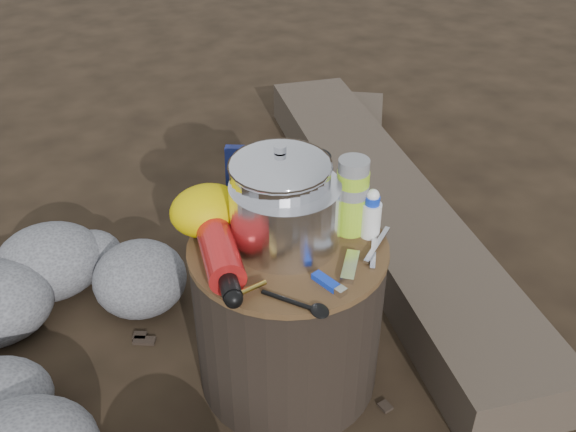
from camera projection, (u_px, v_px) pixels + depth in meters
name	position (u px, v px, depth m)	size (l,w,h in m)	color
ground	(288.00, 372.00, 1.62)	(60.00, 60.00, 0.00)	black
stump	(288.00, 313.00, 1.51)	(0.44, 0.44, 0.40)	black
rock_ring	(76.00, 354.00, 1.53)	(0.48, 1.06, 0.21)	#59595E
log_main	(382.00, 204.00, 2.13)	(0.30, 1.80, 0.15)	#3D3329
log_small	(350.00, 166.00, 2.39)	(0.21, 1.17, 0.10)	#3D3329
foil_windscreen	(285.00, 214.00, 1.37)	(0.24, 0.24, 0.14)	silver
camping_pot	(280.00, 195.00, 1.36)	(0.21, 0.21, 0.21)	silver
fuel_bottle	(218.00, 245.00, 1.33)	(0.08, 0.31, 0.08)	red
thermos	(352.00, 196.00, 1.39)	(0.07, 0.07, 0.18)	#9DD325
travel_mug	(312.00, 179.00, 1.51)	(0.08, 0.08, 0.12)	black
stuff_sack	(207.00, 210.00, 1.40)	(0.17, 0.14, 0.11)	#D6B800
food_pouch	(251.00, 177.00, 1.49)	(0.12, 0.03, 0.15)	#0C1451
lighter	(326.00, 281.00, 1.28)	(0.02, 0.08, 0.02)	#1235C4
multitool	(350.00, 266.00, 1.32)	(0.03, 0.10, 0.01)	silver
pot_grabber	(374.00, 248.00, 1.37)	(0.04, 0.14, 0.01)	silver
spork	(289.00, 300.00, 1.24)	(0.03, 0.14, 0.01)	black
squeeze_bottle	(371.00, 216.00, 1.40)	(0.04, 0.04, 0.10)	white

